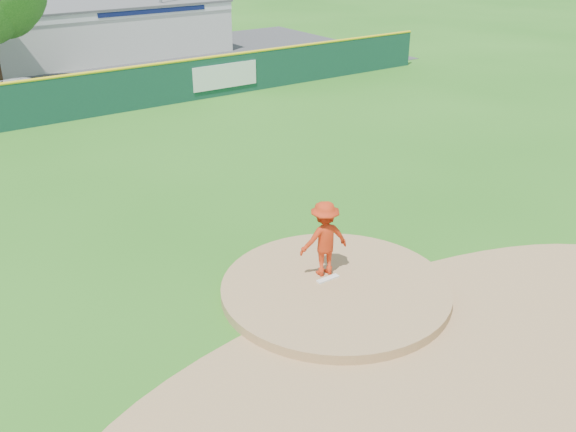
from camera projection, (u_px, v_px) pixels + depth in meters
ground at (335, 294)px, 15.46m from camera, size 120.00×120.00×0.00m
pitchers_mound at (335, 294)px, 15.46m from camera, size 5.50×5.50×0.50m
pitching_rubber at (328, 279)px, 15.57m from camera, size 0.60×0.15×0.04m
infield_dirt_arc at (426, 357)px, 13.22m from camera, size 15.40×15.40×0.01m
parking_lot at (31, 80)px, 35.54m from camera, size 44.00×16.00×0.02m
pitcher at (324, 239)px, 15.45m from camera, size 1.35×0.94×1.91m
van at (29, 92)px, 30.53m from camera, size 4.98×3.27×1.27m
pool_building_grp at (101, 28)px, 41.65m from camera, size 15.20×8.20×3.31m
fence_banners at (98, 95)px, 28.71m from camera, size 16.71×0.04×1.20m
outfield_fence at (82, 95)px, 28.39m from camera, size 40.00×0.14×2.07m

